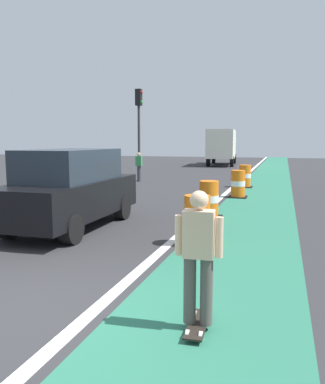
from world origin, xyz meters
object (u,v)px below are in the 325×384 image
(traffic_light_corner, at_px, (139,118))
(parked_suv_nearest, at_px, (71,188))
(traffic_barrel_mid, at_px, (209,200))
(traffic_barrel_front, at_px, (197,221))
(traffic_barrel_back, at_px, (238,184))
(traffic_barrel_far, at_px, (245,176))
(pedestrian_crossing, at_px, (139,166))
(delivery_truck_down_block, at_px, (222,145))
(skateboarder_on_lane, at_px, (198,256))

(traffic_light_corner, bearing_deg, parked_suv_nearest, -77.58)
(traffic_barrel_mid, bearing_deg, traffic_barrel_front, -84.09)
(traffic_barrel_back, bearing_deg, traffic_light_corner, 140.59)
(traffic_barrel_far, xyz_separation_m, pedestrian_crossing, (-5.91, 1.05, 0.33))
(traffic_barrel_front, relative_size, traffic_light_corner, 0.21)
(traffic_barrel_back, distance_m, pedestrian_crossing, 7.57)
(traffic_barrel_back, bearing_deg, delivery_truck_down_block, 100.48)
(traffic_barrel_back, height_order, delivery_truck_down_block, delivery_truck_down_block)
(parked_suv_nearest, relative_size, pedestrian_crossing, 2.87)
(traffic_barrel_mid, relative_size, traffic_light_corner, 0.21)
(skateboarder_on_lane, bearing_deg, parked_suv_nearest, 134.28)
(traffic_barrel_front, bearing_deg, skateboarder_on_lane, -77.51)
(traffic_barrel_back, xyz_separation_m, delivery_truck_down_block, (-3.82, 20.67, 1.31))
(traffic_barrel_far, bearing_deg, parked_suv_nearest, -108.22)
(parked_suv_nearest, xyz_separation_m, traffic_light_corner, (-2.62, 11.87, 2.47))
(traffic_barrel_far, xyz_separation_m, traffic_light_corner, (-6.04, 1.46, 2.97))
(traffic_barrel_front, relative_size, traffic_barrel_far, 1.00)
(traffic_barrel_far, bearing_deg, traffic_barrel_back, -88.83)
(traffic_barrel_mid, bearing_deg, skateboarder_on_lane, -80.44)
(traffic_barrel_front, bearing_deg, delivery_truck_down_block, 97.67)
(parked_suv_nearest, xyz_separation_m, traffic_barrel_front, (3.47, -0.65, -0.50))
(parked_suv_nearest, distance_m, traffic_light_corner, 12.41)
(traffic_barrel_front, bearing_deg, pedestrian_crossing, 116.18)
(traffic_barrel_front, height_order, traffic_barrel_mid, same)
(traffic_barrel_mid, distance_m, pedestrian_crossing, 10.66)
(traffic_barrel_back, distance_m, traffic_barrel_far, 3.57)
(parked_suv_nearest, xyz_separation_m, traffic_barrel_back, (3.50, 6.85, -0.50))
(skateboarder_on_lane, distance_m, traffic_barrel_mid, 6.95)
(skateboarder_on_lane, height_order, parked_suv_nearest, parked_suv_nearest)
(skateboarder_on_lane, xyz_separation_m, traffic_light_corner, (-6.92, 16.29, 2.59))
(parked_suv_nearest, xyz_separation_m, delivery_truck_down_block, (-0.32, 27.52, 0.81))
(skateboarder_on_lane, relative_size, traffic_barrel_front, 1.55)
(skateboarder_on_lane, height_order, traffic_barrel_back, skateboarder_on_lane)
(delivery_truck_down_block, bearing_deg, traffic_barrel_front, -82.33)
(parked_suv_nearest, distance_m, pedestrian_crossing, 11.73)
(skateboarder_on_lane, height_order, traffic_barrel_far, skateboarder_on_lane)
(traffic_barrel_mid, height_order, traffic_barrel_far, same)
(traffic_barrel_front, distance_m, traffic_barrel_mid, 3.09)
(traffic_barrel_far, distance_m, pedestrian_crossing, 6.01)
(traffic_barrel_far, height_order, delivery_truck_down_block, delivery_truck_down_block)
(traffic_barrel_front, distance_m, pedestrian_crossing, 13.50)
(skateboarder_on_lane, height_order, pedestrian_crossing, skateboarder_on_lane)
(traffic_barrel_front, height_order, traffic_barrel_back, same)
(traffic_barrel_mid, bearing_deg, traffic_barrel_far, 88.02)
(skateboarder_on_lane, bearing_deg, delivery_truck_down_block, 98.24)
(delivery_truck_down_block, distance_m, traffic_light_corner, 15.90)
(parked_suv_nearest, distance_m, delivery_truck_down_block, 27.54)
(traffic_barrel_back, height_order, traffic_light_corner, traffic_light_corner)
(traffic_barrel_back, height_order, pedestrian_crossing, pedestrian_crossing)
(parked_suv_nearest, relative_size, traffic_barrel_mid, 4.23)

